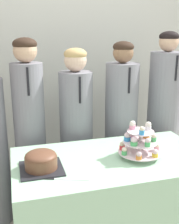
% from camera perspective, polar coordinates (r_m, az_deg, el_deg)
% --- Properties ---
extents(wall_back, '(9.00, 0.06, 2.70)m').
position_cam_1_polar(wall_back, '(3.03, -3.34, 10.57)').
color(wall_back, silver).
rests_on(wall_back, ground_plane).
extents(table, '(1.39, 0.75, 0.78)m').
position_cam_1_polar(table, '(2.21, 4.46, -18.36)').
color(table, '#A8DBB2').
rests_on(table, ground_plane).
extents(round_cake, '(0.27, 0.27, 0.13)m').
position_cam_1_polar(round_cake, '(1.85, -9.83, -9.65)').
color(round_cake, '#232328').
rests_on(round_cake, table).
extents(cake_knife, '(0.29, 0.12, 0.01)m').
position_cam_1_polar(cake_knife, '(1.75, -6.87, -13.33)').
color(cake_knife, silver).
rests_on(cake_knife, table).
extents(cupcake_stand, '(0.30, 0.30, 0.26)m').
position_cam_1_polar(cupcake_stand, '(2.01, 10.13, -5.93)').
color(cupcake_stand, silver).
rests_on(cupcake_stand, table).
extents(student_1, '(0.26, 0.27, 1.59)m').
position_cam_1_polar(student_1, '(2.48, -11.94, -4.62)').
color(student_1, gray).
rests_on(student_1, ground_plane).
extents(student_2, '(0.29, 0.30, 1.51)m').
position_cam_1_polar(student_2, '(2.55, -2.67, -5.02)').
color(student_2, gray).
rests_on(student_2, ground_plane).
extents(student_3, '(0.30, 0.31, 1.56)m').
position_cam_1_polar(student_3, '(2.67, 6.36, -3.74)').
color(student_3, gray).
rests_on(student_3, ground_plane).
extents(student_4, '(0.31, 0.32, 1.64)m').
position_cam_1_polar(student_4, '(2.84, 14.64, -2.13)').
color(student_4, gray).
rests_on(student_4, ground_plane).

